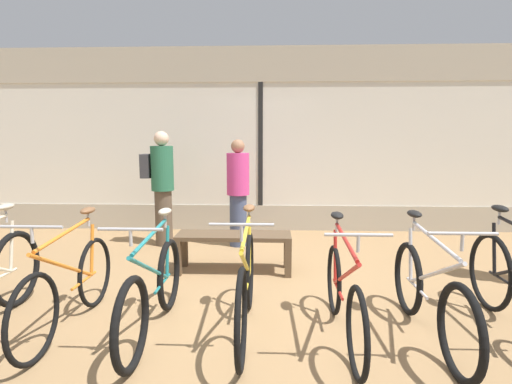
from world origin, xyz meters
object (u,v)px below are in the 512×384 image
object	(u,v)px
bicycle_center_left	(154,291)
bicycle_center	(246,286)
bicycle_left	(70,286)
bicycle_center_right	(343,295)
bicycle_right	(429,296)
customer_by_window	(162,184)
customer_near_rack	(238,191)
display_bench	(234,241)

from	to	relation	value
bicycle_center_left	bicycle_center	bearing A→B (deg)	4.77
bicycle_left	bicycle_center_left	xyz separation A→B (m)	(0.75, -0.06, -0.01)
bicycle_center_left	bicycle_center_right	size ratio (longest dim) A/B	1.03
bicycle_right	customer_by_window	size ratio (longest dim) A/B	0.99
customer_near_rack	customer_by_window	bearing A→B (deg)	-179.83
bicycle_right	customer_near_rack	world-z (taller)	customer_near_rack
bicycle_right	display_bench	bearing A→B (deg)	137.05
bicycle_center	bicycle_center_right	world-z (taller)	bicycle_center
bicycle_center_left	bicycle_center_right	xyz separation A→B (m)	(1.57, -0.02, -0.00)
customer_near_rack	bicycle_right	bearing A→B (deg)	-57.64
bicycle_center	bicycle_left	bearing A→B (deg)	-179.83
display_bench	customer_by_window	world-z (taller)	customer_by_window
bicycle_center	bicycle_center_right	xyz separation A→B (m)	(0.80, -0.09, -0.03)
bicycle_center_right	display_bench	world-z (taller)	bicycle_center_right
bicycle_center	customer_by_window	bearing A→B (deg)	118.17
bicycle_left	display_bench	xyz separation A→B (m)	(1.27, 1.55, 0.01)
bicycle_center_left	bicycle_right	xyz separation A→B (m)	(2.27, -0.02, -0.00)
bicycle_center_right	customer_by_window	distance (m)	3.68
bicycle_center_left	customer_by_window	xyz separation A→B (m)	(-0.70, 2.81, 0.57)
bicycle_center_left	bicycle_center	distance (m)	0.78
bicycle_left	bicycle_center	size ratio (longest dim) A/B	0.95
bicycle_center_right	customer_by_window	xyz separation A→B (m)	(-2.27, 2.83, 0.57)
bicycle_center_left	customer_by_window	world-z (taller)	customer_by_window
display_bench	customer_near_rack	xyz separation A→B (m)	(-0.05, 1.21, 0.46)
bicycle_center	bicycle_right	bearing A→B (deg)	-3.11
bicycle_center_left	bicycle_center	size ratio (longest dim) A/B	0.96
bicycle_center	display_bench	xyz separation A→B (m)	(-0.25, 1.54, -0.02)
bicycle_center_left	bicycle_center_right	distance (m)	1.57
bicycle_right	bicycle_center_right	bearing A→B (deg)	-179.62
bicycle_right	bicycle_left	bearing A→B (deg)	178.54
bicycle_center_right	display_bench	xyz separation A→B (m)	(-1.05, 1.63, 0.02)
bicycle_center_left	customer_near_rack	size ratio (longest dim) A/B	1.06
customer_by_window	customer_near_rack	bearing A→B (deg)	0.17
bicycle_center_left	bicycle_right	world-z (taller)	bicycle_center_left
bicycle_center_left	bicycle_center	world-z (taller)	bicycle_center
bicycle_left	customer_near_rack	world-z (taller)	customer_near_rack
bicycle_center_right	display_bench	bearing A→B (deg)	122.89
bicycle_center_left	bicycle_left	bearing A→B (deg)	175.40
bicycle_center_left	display_bench	size ratio (longest dim) A/B	1.23
bicycle_center	customer_near_rack	size ratio (longest dim) A/B	1.10
bicycle_left	bicycle_right	size ratio (longest dim) A/B	0.98
bicycle_left	customer_by_window	world-z (taller)	customer_by_window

